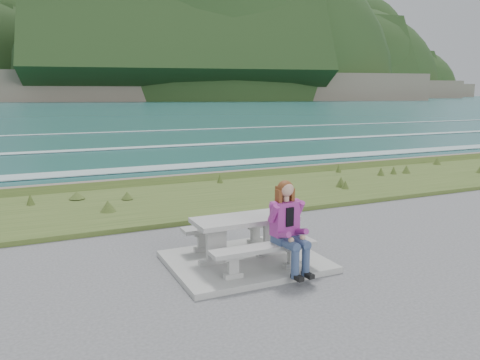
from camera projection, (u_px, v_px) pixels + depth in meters
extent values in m
cube|color=#999994|center=(245.00, 261.00, 8.16)|extent=(2.60, 2.10, 0.10)
cube|color=#999994|center=(216.00, 261.00, 7.92)|extent=(0.62, 0.12, 0.08)
cube|color=#999994|center=(216.00, 244.00, 7.87)|extent=(0.34, 0.09, 0.51)
cube|color=#999994|center=(216.00, 227.00, 7.81)|extent=(0.62, 0.12, 0.08)
cube|color=#999994|center=(272.00, 252.00, 8.36)|extent=(0.62, 0.12, 0.08)
cube|color=#999994|center=(273.00, 236.00, 8.31)|extent=(0.34, 0.09, 0.51)
cube|color=#999994|center=(273.00, 220.00, 8.26)|extent=(0.62, 0.12, 0.08)
cube|color=#999994|center=(245.00, 219.00, 8.02)|extent=(1.80, 0.75, 0.08)
cube|color=#999994|center=(233.00, 275.00, 7.29)|extent=(0.30, 0.12, 0.08)
cube|color=#999994|center=(233.00, 266.00, 7.27)|extent=(0.17, 0.09, 0.22)
cube|color=#999994|center=(233.00, 257.00, 7.24)|extent=(0.30, 0.12, 0.08)
cube|color=#999994|center=(293.00, 265.00, 7.74)|extent=(0.30, 0.12, 0.08)
cube|color=#999994|center=(293.00, 256.00, 7.71)|extent=(0.17, 0.09, 0.22)
cube|color=#999994|center=(293.00, 248.00, 7.68)|extent=(0.30, 0.12, 0.08)
cube|color=#999994|center=(264.00, 248.00, 7.45)|extent=(1.80, 0.35, 0.07)
cube|color=#999994|center=(202.00, 249.00, 8.54)|extent=(0.30, 0.12, 0.08)
cube|color=#999994|center=(202.00, 241.00, 8.52)|extent=(0.17, 0.09, 0.22)
cube|color=#999994|center=(202.00, 233.00, 8.49)|extent=(0.30, 0.12, 0.08)
cube|color=#999994|center=(255.00, 241.00, 8.99)|extent=(0.30, 0.12, 0.08)
cube|color=#999994|center=(255.00, 234.00, 8.96)|extent=(0.17, 0.09, 0.22)
cube|color=#999994|center=(255.00, 226.00, 8.93)|extent=(0.30, 0.12, 0.08)
cube|color=#999994|center=(229.00, 226.00, 8.70)|extent=(1.80, 0.35, 0.07)
cube|color=#354C1C|center=(166.00, 204.00, 12.63)|extent=(160.00, 4.50, 0.22)
cube|color=#6D6052|center=(142.00, 185.00, 15.22)|extent=(160.00, 0.80, 2.20)
plane|color=#1F5758|center=(26.00, 99.00, 392.60)|extent=(1600.00, 1600.00, 0.00)
cube|color=#B5C1C3|center=(112.00, 199.00, 20.99)|extent=(220.00, 3.00, 0.06)
cube|color=#B5C1C3|center=(89.00, 172.00, 28.13)|extent=(220.00, 2.00, 0.06)
cube|color=#B5C1C3|center=(70.00, 151.00, 38.85)|extent=(220.00, 1.40, 0.06)
cube|color=#B5C1C3|center=(56.00, 134.00, 54.93)|extent=(220.00, 1.00, 0.06)
cube|color=#6D6052|center=(214.00, 88.00, 355.07)|extent=(296.14, 193.70, 18.00)
ellipsoid|color=black|center=(214.00, 84.00, 354.53)|extent=(311.77, 210.10, 221.83)
cube|color=#6D6052|center=(345.00, 90.00, 513.57)|extent=(224.66, 148.06, 18.00)
ellipsoid|color=black|center=(345.00, 87.00, 513.02)|extent=(236.23, 161.33, 169.63)
cube|color=#6D6052|center=(393.00, 91.00, 668.67)|extent=(197.87, 126.05, 18.00)
ellipsoid|color=black|center=(393.00, 88.00, 668.12)|extent=(207.79, 137.80, 123.96)
cube|color=navy|center=(293.00, 256.00, 7.44)|extent=(0.46, 0.78, 0.57)
cube|color=#9A2C88|center=(285.00, 218.00, 7.54)|extent=(0.45, 0.29, 0.56)
sphere|color=tan|center=(286.00, 189.00, 7.44)|extent=(0.24, 0.24, 0.24)
sphere|color=#5D2A15|center=(285.00, 188.00, 7.46)|extent=(0.26, 0.26, 0.26)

